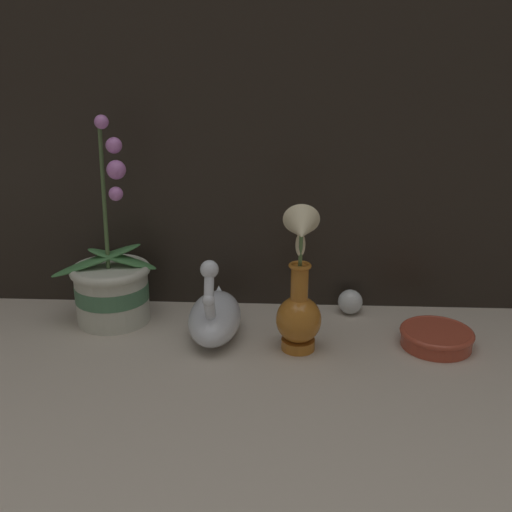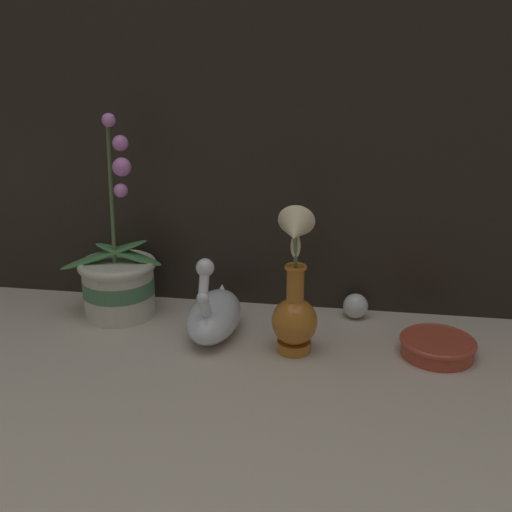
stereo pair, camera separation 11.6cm
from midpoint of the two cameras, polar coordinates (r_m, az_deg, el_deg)
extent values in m
plane|color=#BCB2A3|center=(1.10, 3.72, -10.50)|extent=(2.80, 2.80, 0.00)
cube|color=black|center=(1.24, 5.70, 21.80)|extent=(2.80, 0.03, 1.20)
cylinder|color=beige|center=(1.29, -10.44, -3.05)|extent=(0.15, 0.15, 0.12)
cylinder|color=#477A56|center=(1.29, -10.46, -2.80)|extent=(0.15, 0.15, 0.03)
torus|color=beige|center=(1.27, -10.58, -0.87)|extent=(0.16, 0.16, 0.02)
cylinder|color=#4C6B3D|center=(1.23, -11.02, 5.86)|extent=(0.01, 0.03, 0.29)
ellipsoid|color=#427F47|center=(1.26, -9.48, 0.10)|extent=(0.14, 0.06, 0.06)
ellipsoid|color=#427F47|center=(1.27, -11.82, 0.06)|extent=(0.19, 0.09, 0.07)
sphere|color=#C67AD1|center=(1.19, -11.14, 12.57)|extent=(0.03, 0.03, 0.03)
sphere|color=#C67AD1|center=(1.19, -10.08, 10.52)|extent=(0.03, 0.03, 0.03)
sphere|color=#C67AD1|center=(1.19, -9.94, 8.32)|extent=(0.04, 0.04, 0.04)
sphere|color=#C67AD1|center=(1.18, -10.04, 6.14)|extent=(0.03, 0.03, 0.03)
ellipsoid|color=silver|center=(1.19, -1.23, -5.79)|extent=(0.10, 0.20, 0.08)
cone|color=silver|center=(1.25, -0.63, -3.84)|extent=(0.05, 0.06, 0.06)
cylinder|color=silver|center=(1.10, -1.88, -5.02)|extent=(0.02, 0.05, 0.06)
sphere|color=silver|center=(1.08, -2.04, -4.07)|extent=(0.02, 0.02, 0.02)
cylinder|color=silver|center=(1.08, -1.94, -2.62)|extent=(0.02, 0.04, 0.06)
sphere|color=silver|center=(1.08, -1.84, -1.16)|extent=(0.03, 0.03, 0.03)
cylinder|color=#B26B23|center=(1.15, 6.55, -8.56)|extent=(0.06, 0.06, 0.02)
ellipsoid|color=#B26B23|center=(1.13, 6.65, -6.27)|extent=(0.09, 0.09, 0.09)
cylinder|color=#B26B23|center=(1.10, 6.80, -2.77)|extent=(0.03, 0.03, 0.07)
torus|color=#B26B23|center=(1.08, 6.87, -1.13)|extent=(0.04, 0.04, 0.01)
cylinder|color=#567A47|center=(1.06, 6.91, 0.30)|extent=(0.01, 0.03, 0.07)
cone|color=beige|center=(1.03, 6.97, 2.48)|extent=(0.07, 0.07, 0.08)
ellipsoid|color=beige|center=(1.06, 6.91, 0.88)|extent=(0.02, 0.02, 0.04)
sphere|color=silver|center=(1.29, 12.01, -4.73)|extent=(0.05, 0.05, 0.05)
cylinder|color=#A8422D|center=(1.19, 19.61, -8.24)|extent=(0.13, 0.13, 0.03)
torus|color=#A8422D|center=(1.18, 19.67, -7.74)|extent=(0.14, 0.14, 0.01)
camera|label=1|loc=(0.06, -87.14, 1.00)|focal=42.00mm
camera|label=2|loc=(0.06, 92.86, -1.00)|focal=42.00mm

